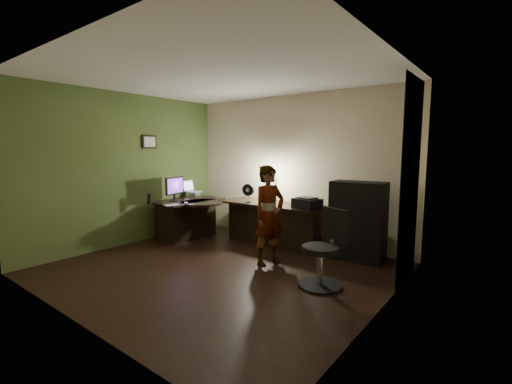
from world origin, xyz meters
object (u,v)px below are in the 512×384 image
Objects in this scene: desk_right at (273,224)px; person at (269,215)px; cabinet at (358,221)px; monitor at (174,192)px; office_chair at (321,249)px; desk_left at (188,219)px.

person is at bearing -58.98° from desk_right.
cabinet is at bearing -29.14° from person.
desk_right is 1.64× the size of cabinet.
desk_right is 1.95m from monitor.
office_chair is at bearing -38.54° from desk_right.
desk_left is 0.60m from monitor.
person is (2.15, -0.29, 0.37)m from desk_left.
desk_right is 2.00m from office_chair.
desk_left is 3.22m from office_chair.
desk_right is 1.36× the size of person.
monitor is at bearing 103.98° from person.
desk_left is at bearing 97.24° from person.
desk_right reaches higher than desk_left.
monitor is 0.34× the size of person.
monitor reaches higher than desk_left.
desk_right is 1.12m from person.
person is at bearing -14.60° from monitor.
monitor is 0.52× the size of office_chair.
cabinet is 2.42× the size of monitor.
office_chair is at bearing -92.69° from person.
cabinet reaches higher than office_chair.
monitor is 3.28m from office_chair.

